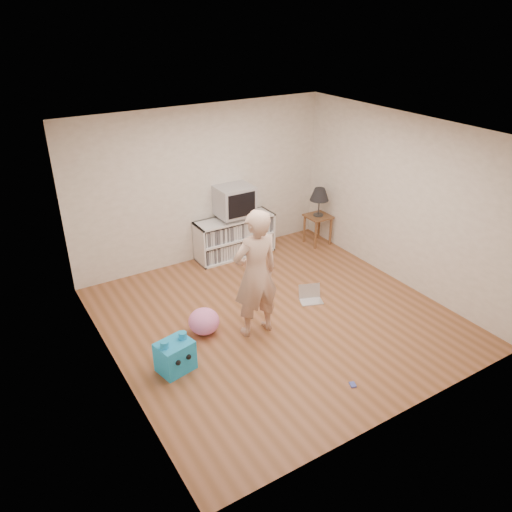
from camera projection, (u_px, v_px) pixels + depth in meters
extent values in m
plane|color=brown|center=(277.00, 317.00, 7.06)|extent=(4.50, 4.50, 0.00)
cube|color=beige|center=(202.00, 185.00, 8.18)|extent=(4.50, 0.02, 2.60)
cube|color=beige|center=(410.00, 316.00, 4.76)|extent=(4.50, 0.02, 2.60)
cube|color=beige|center=(107.00, 278.00, 5.42)|extent=(0.02, 4.50, 2.60)
cube|color=beige|center=(402.00, 201.00, 7.52)|extent=(0.02, 4.50, 2.60)
cube|color=white|center=(281.00, 133.00, 5.88)|extent=(4.50, 4.50, 0.01)
cube|color=white|center=(229.00, 233.00, 8.81)|extent=(1.40, 0.03, 0.70)
cube|color=white|center=(199.00, 246.00, 8.33)|extent=(0.03, 0.45, 0.70)
cube|color=white|center=(268.00, 228.00, 8.97)|extent=(0.03, 0.45, 0.70)
cube|color=white|center=(235.00, 254.00, 8.80)|extent=(1.40, 0.45, 0.03)
cube|color=white|center=(235.00, 237.00, 8.65)|extent=(1.34, 0.45, 0.03)
cube|color=white|center=(234.00, 219.00, 8.50)|extent=(1.40, 0.45, 0.03)
cube|color=silver|center=(235.00, 237.00, 8.65)|extent=(1.26, 0.36, 0.64)
cube|color=gray|center=(234.00, 216.00, 8.48)|extent=(0.45, 0.35, 0.07)
cube|color=#A6A6AB|center=(234.00, 200.00, 8.35)|extent=(0.60, 0.52, 0.50)
cube|color=black|center=(242.00, 205.00, 8.15)|extent=(0.50, 0.01, 0.40)
cylinder|color=brown|center=(316.00, 236.00, 8.91)|extent=(0.04, 0.04, 0.52)
cylinder|color=brown|center=(331.00, 231.00, 9.07)|extent=(0.04, 0.04, 0.52)
cylinder|color=brown|center=(304.00, 229.00, 9.17)|extent=(0.04, 0.04, 0.52)
cylinder|color=brown|center=(319.00, 225.00, 9.33)|extent=(0.04, 0.04, 0.52)
cube|color=brown|center=(318.00, 216.00, 9.00)|extent=(0.42, 0.42, 0.03)
cylinder|color=#333333|center=(318.00, 215.00, 8.99)|extent=(0.18, 0.18, 0.02)
cylinder|color=#333333|center=(319.00, 206.00, 8.91)|extent=(0.02, 0.02, 0.32)
imported|color=#CFA68D|center=(256.00, 274.00, 6.36)|extent=(0.65, 0.43, 1.76)
cube|color=silver|center=(311.00, 301.00, 7.42)|extent=(0.39, 0.33, 0.01)
cube|color=silver|center=(309.00, 291.00, 7.47)|extent=(0.33, 0.18, 0.21)
cube|color=black|center=(309.00, 291.00, 7.47)|extent=(0.29, 0.15, 0.17)
cube|color=#4A58C7|center=(353.00, 385.00, 5.79)|extent=(0.09, 0.11, 0.02)
cube|color=#19A2F0|center=(175.00, 356.00, 5.96)|extent=(0.47, 0.41, 0.39)
cylinder|color=#19A2F0|center=(164.00, 345.00, 5.77)|extent=(0.10, 0.10, 0.09)
cylinder|color=#19A2F0|center=(183.00, 335.00, 5.93)|extent=(0.10, 0.10, 0.09)
sphere|color=black|center=(178.00, 363.00, 5.79)|extent=(0.07, 0.07, 0.07)
sphere|color=black|center=(189.00, 357.00, 5.88)|extent=(0.07, 0.07, 0.07)
ellipsoid|color=#FF80CB|center=(204.00, 321.00, 6.65)|extent=(0.47, 0.47, 0.35)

